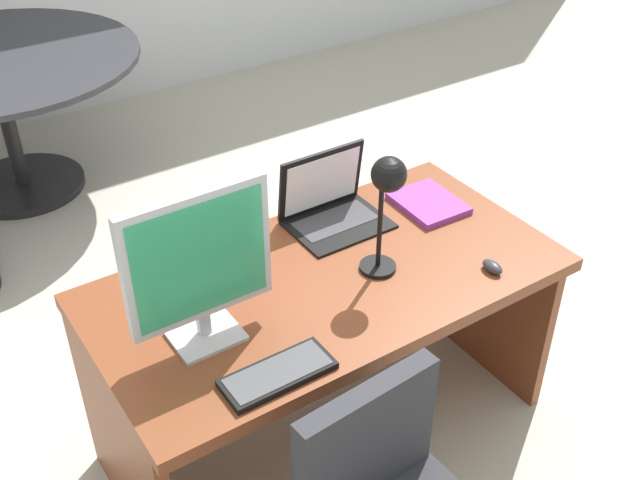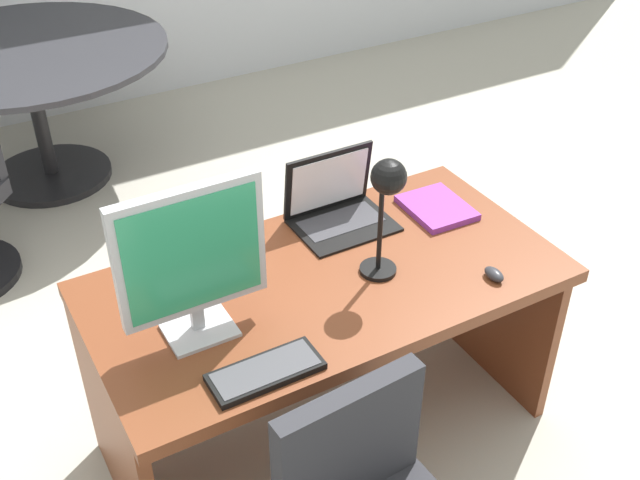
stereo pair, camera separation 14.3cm
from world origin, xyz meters
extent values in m
plane|color=#B7B2A3|center=(0.00, 1.50, 0.00)|extent=(12.00, 12.00, 0.00)
cube|color=brown|center=(0.00, 0.00, 0.70)|extent=(1.53, 0.79, 0.05)
cube|color=brown|center=(-0.74, 0.00, 0.34)|extent=(0.04, 0.69, 0.68)
cube|color=brown|center=(0.74, 0.00, 0.34)|extent=(0.04, 0.69, 0.68)
cube|color=brown|center=(0.00, 0.30, 0.37)|extent=(1.34, 0.02, 0.48)
cube|color=#B7BABF|center=(-0.45, -0.05, 0.73)|extent=(0.20, 0.16, 0.01)
cube|color=#B7BABF|center=(-0.45, -0.04, 0.78)|extent=(0.04, 0.02, 0.08)
cube|color=#B7BABF|center=(-0.45, -0.05, 1.02)|extent=(0.43, 0.04, 0.40)
cube|color=#2D9966|center=(-0.45, -0.07, 1.02)|extent=(0.39, 0.00, 0.35)
cube|color=black|center=(0.20, 0.22, 0.73)|extent=(0.34, 0.26, 0.01)
cube|color=#38383D|center=(0.20, 0.24, 0.74)|extent=(0.29, 0.14, 0.00)
cube|color=black|center=(0.20, 0.33, 0.86)|extent=(0.34, 0.04, 0.24)
cube|color=white|center=(0.20, 0.32, 0.86)|extent=(0.30, 0.03, 0.20)
cube|color=black|center=(-0.36, -0.30, 0.74)|extent=(0.32, 0.13, 0.02)
cube|color=#47474C|center=(-0.36, -0.30, 0.75)|extent=(0.29, 0.11, 0.00)
ellipsoid|color=#2D2D33|center=(0.46, -0.27, 0.74)|extent=(0.04, 0.08, 0.03)
cylinder|color=black|center=(0.16, -0.06, 0.73)|extent=(0.12, 0.12, 0.01)
cylinder|color=black|center=(0.16, -0.06, 0.90)|extent=(0.02, 0.02, 0.31)
sphere|color=black|center=(0.16, -0.09, 1.10)|extent=(0.11, 0.11, 0.11)
cube|color=purple|center=(0.54, 0.14, 0.74)|extent=(0.22, 0.26, 0.02)
cylinder|color=red|center=(-0.27, 0.25, 0.77)|extent=(0.08, 0.08, 0.08)
torus|color=red|center=(-0.23, 0.25, 0.77)|extent=(0.05, 0.01, 0.05)
cube|color=#2D2D33|center=(-0.26, -0.57, 0.65)|extent=(0.44, 0.09, 0.38)
cylinder|color=black|center=(-0.43, 2.38, 0.02)|extent=(0.66, 0.66, 0.04)
cylinder|color=black|center=(-0.43, 2.38, 0.39)|extent=(0.08, 0.08, 0.70)
cylinder|color=#2D2D33|center=(-0.43, 2.38, 0.76)|extent=(1.47, 1.47, 0.03)
camera|label=1|loc=(-1.11, -1.64, 2.26)|focal=43.63mm
camera|label=2|loc=(-0.99, -1.71, 2.26)|focal=43.63mm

